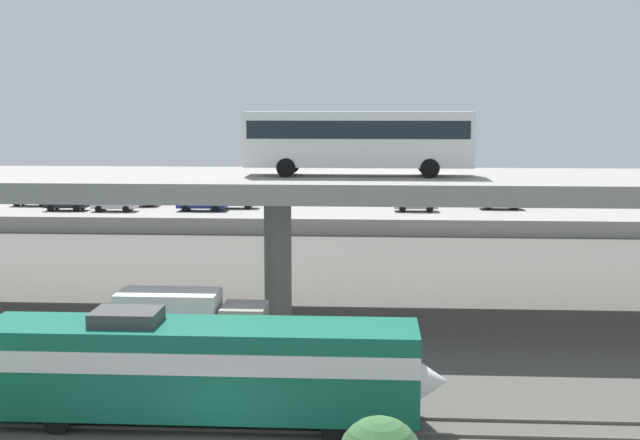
# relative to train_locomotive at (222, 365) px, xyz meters

# --- Properties ---
(rail_strip_near) EXTENTS (110.00, 0.12, 0.12)m
(rail_strip_near) POSITION_rel_train_locomotive_xyz_m (0.25, -0.77, -2.13)
(rail_strip_near) COLOR #59544C
(rail_strip_near) RESTS_ON ground_plane
(rail_strip_far) EXTENTS (110.00, 0.12, 0.12)m
(rail_strip_far) POSITION_rel_train_locomotive_xyz_m (0.25, 0.77, -2.13)
(rail_strip_far) COLOR #59544C
(rail_strip_far) RESTS_ON ground_plane
(train_locomotive) EXTENTS (16.71, 3.04, 4.18)m
(train_locomotive) POSITION_rel_train_locomotive_xyz_m (0.00, 0.00, 0.00)
(train_locomotive) COLOR #14664C
(train_locomotive) RESTS_ON ground_plane
(highway_overpass) EXTENTS (96.00, 11.40, 7.76)m
(highway_overpass) POSITION_rel_train_locomotive_xyz_m (0.25, 16.00, 4.91)
(highway_overpass) COLOR gray
(highway_overpass) RESTS_ON ground_plane
(transit_bus_on_overpass) EXTENTS (12.00, 2.68, 3.40)m
(transit_bus_on_overpass) POSITION_rel_train_locomotive_xyz_m (4.63, 15.55, 7.63)
(transit_bus_on_overpass) COLOR silver
(transit_bus_on_overpass) RESTS_ON highway_overpass
(service_truck_west) EXTENTS (6.80, 2.46, 3.04)m
(service_truck_west) POSITION_rel_train_locomotive_xyz_m (-3.03, 8.08, -0.55)
(service_truck_west) COLOR #9E998C
(service_truck_west) RESTS_ON ground_plane
(pier_parking_lot) EXTENTS (69.73, 12.85, 1.45)m
(pier_parking_lot) POSITION_rel_train_locomotive_xyz_m (0.25, 51.00, -1.46)
(pier_parking_lot) COLOR gray
(pier_parking_lot) RESTS_ON ground_plane
(parked_car_0) EXTENTS (4.69, 1.96, 1.50)m
(parked_car_0) POSITION_rel_train_locomotive_xyz_m (-10.79, 49.78, 0.04)
(parked_car_0) COLOR navy
(parked_car_0) RESTS_ON pier_parking_lot
(parked_car_1) EXTENTS (4.14, 1.99, 1.50)m
(parked_car_1) POSITION_rel_train_locomotive_xyz_m (18.00, 52.87, 0.03)
(parked_car_1) COLOR black
(parked_car_1) RESTS_ON pier_parking_lot
(parked_car_2) EXTENTS (4.08, 1.86, 1.50)m
(parked_car_2) POSITION_rel_train_locomotive_xyz_m (-23.94, 49.22, 0.03)
(parked_car_2) COLOR black
(parked_car_2) RESTS_ON pier_parking_lot
(parked_car_3) EXTENTS (4.25, 1.85, 1.50)m
(parked_car_3) POSITION_rel_train_locomotive_xyz_m (-28.72, 52.70, 0.03)
(parked_car_3) COLOR #9E998C
(parked_car_3) RESTS_ON pier_parking_lot
(parked_car_4) EXTENTS (4.66, 1.88, 1.50)m
(parked_car_4) POSITION_rel_train_locomotive_xyz_m (-8.13, 51.97, 0.04)
(parked_car_4) COLOR #9E998C
(parked_car_4) RESTS_ON pier_parking_lot
(parked_car_5) EXTENTS (4.13, 1.95, 1.50)m
(parked_car_5) POSITION_rel_train_locomotive_xyz_m (9.64, 50.63, 0.03)
(parked_car_5) COLOR #9E998C
(parked_car_5) RESTS_ON pier_parking_lot
(parked_car_6) EXTENTS (4.28, 1.96, 1.50)m
(parked_car_6) POSITION_rel_train_locomotive_xyz_m (-18.06, 53.08, 0.03)
(parked_car_6) COLOR maroon
(parked_car_6) RESTS_ON pier_parking_lot
(parked_car_7) EXTENTS (4.24, 1.85, 1.50)m
(parked_car_7) POSITION_rel_train_locomotive_xyz_m (-19.14, 48.92, 0.03)
(parked_car_7) COLOR #B7B7BC
(parked_car_7) RESTS_ON pier_parking_lot
(harbor_water) EXTENTS (140.00, 36.00, 0.01)m
(harbor_water) POSITION_rel_train_locomotive_xyz_m (0.25, 74.00, -2.19)
(harbor_water) COLOR #385B7A
(harbor_water) RESTS_ON ground_plane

